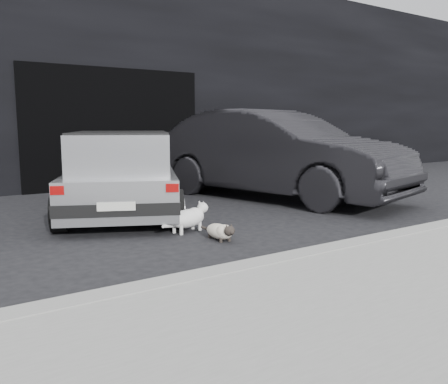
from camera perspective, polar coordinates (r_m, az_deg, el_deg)
ground at (r=6.81m, az=-8.18°, el=-3.77°), size 80.00×80.00×0.00m
building_facade at (r=12.67m, az=-16.53°, el=12.86°), size 34.00×4.00×5.00m
garage_opening at (r=10.73m, az=-12.95°, el=7.46°), size 4.00×0.10×2.60m
curb at (r=5.35m, az=14.39°, el=-6.62°), size 18.00×0.25×0.12m
silver_hatchback at (r=7.51m, az=-12.16°, el=2.66°), size 2.88×3.82×1.29m
second_car at (r=9.03m, az=6.17°, el=4.55°), size 2.99×5.35×1.67m
cat_siamese at (r=5.78m, az=-0.36°, el=-4.77°), size 0.26×0.70×0.24m
cat_white at (r=6.25m, az=-4.20°, el=-3.05°), size 0.81×0.39×0.39m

